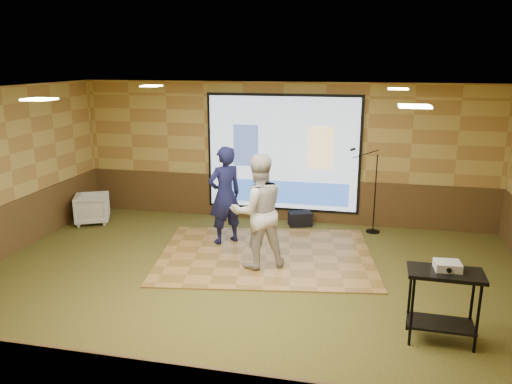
% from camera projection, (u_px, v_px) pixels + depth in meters
% --- Properties ---
extents(ground, '(9.00, 9.00, 0.00)m').
position_uv_depth(ground, '(245.00, 287.00, 7.80)').
color(ground, '#2C3317').
rests_on(ground, ground).
extents(room_shell, '(9.04, 7.04, 3.02)m').
position_uv_depth(room_shell, '(244.00, 155.00, 7.26)').
color(room_shell, tan).
rests_on(room_shell, ground).
extents(wainscot_back, '(9.00, 0.04, 0.95)m').
position_uv_depth(wainscot_back, '(282.00, 199.00, 10.96)').
color(wainscot_back, '#462F17').
rests_on(wainscot_back, ground).
extents(projector_screen, '(3.32, 0.06, 2.52)m').
position_uv_depth(projector_screen, '(283.00, 155.00, 10.67)').
color(projector_screen, black).
rests_on(projector_screen, room_shell).
extents(downlight_nw, '(0.32, 0.32, 0.02)m').
position_uv_depth(downlight_nw, '(151.00, 86.00, 9.20)').
color(downlight_nw, '#FBEABC').
rests_on(downlight_nw, room_shell).
extents(downlight_ne, '(0.32, 0.32, 0.02)m').
position_uv_depth(downlight_ne, '(398.00, 89.00, 8.28)').
color(downlight_ne, '#FBEABC').
rests_on(downlight_ne, room_shell).
extents(downlight_sw, '(0.32, 0.32, 0.02)m').
position_uv_depth(downlight_sw, '(39.00, 99.00, 6.08)').
color(downlight_sw, '#FBEABC').
rests_on(downlight_sw, room_shell).
extents(downlight_se, '(0.32, 0.32, 0.02)m').
position_uv_depth(downlight_se, '(415.00, 106.00, 5.16)').
color(downlight_se, '#FBEABC').
rests_on(downlight_se, room_shell).
extents(dance_floor, '(4.21, 3.46, 0.03)m').
position_uv_depth(dance_floor, '(266.00, 255.00, 9.03)').
color(dance_floor, '#9F723A').
rests_on(dance_floor, ground).
extents(player_left, '(0.80, 0.79, 1.87)m').
position_uv_depth(player_left, '(225.00, 195.00, 9.40)').
color(player_left, '#141740').
rests_on(player_left, dance_floor).
extents(player_right, '(1.18, 1.10, 1.94)m').
position_uv_depth(player_right, '(258.00, 211.00, 8.29)').
color(player_right, beige).
rests_on(player_right, dance_floor).
extents(av_table, '(0.90, 0.47, 0.95)m').
position_uv_depth(av_table, '(444.00, 293.00, 6.14)').
color(av_table, black).
rests_on(av_table, ground).
extents(projector, '(0.32, 0.27, 0.10)m').
position_uv_depth(projector, '(448.00, 266.00, 6.10)').
color(projector, silver).
rests_on(projector, av_table).
extents(mic_stand, '(0.69, 0.28, 1.75)m').
position_uv_depth(mic_stand, '(371.00, 209.00, 10.17)').
color(mic_stand, black).
rests_on(mic_stand, ground).
extents(banquet_chair, '(0.92, 0.91, 0.64)m').
position_uv_depth(banquet_chair, '(93.00, 209.00, 10.79)').
color(banquet_chair, gray).
rests_on(banquet_chair, ground).
extents(duffel_bag, '(0.55, 0.46, 0.30)m').
position_uv_depth(duffel_bag, '(300.00, 219.00, 10.65)').
color(duffel_bag, black).
rests_on(duffel_bag, ground).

